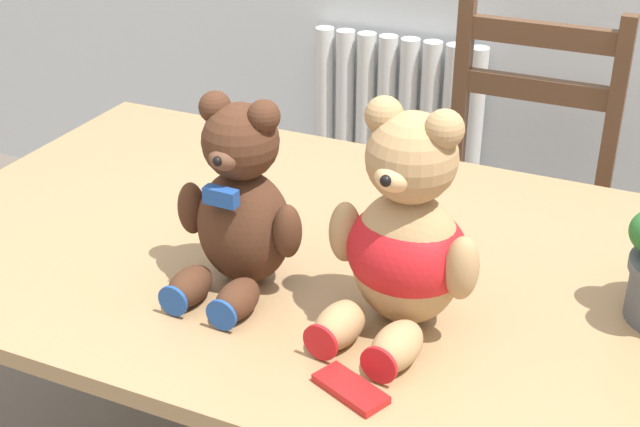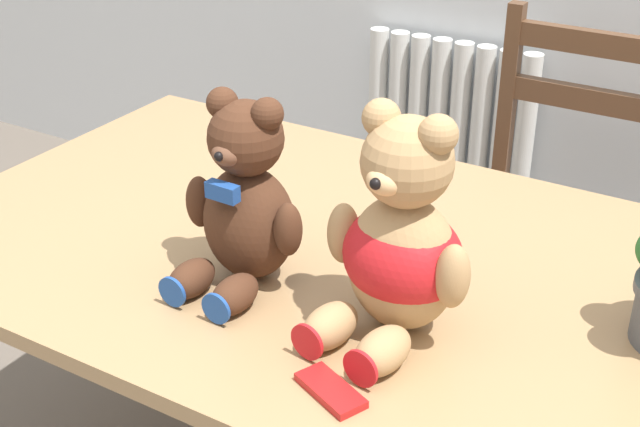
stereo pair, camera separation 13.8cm
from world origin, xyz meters
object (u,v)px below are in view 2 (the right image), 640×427
(teddy_bear_left, at_px, (244,203))
(chocolate_bar, at_px, (331,390))
(wooden_chair_behind, at_px, (554,212))
(teddy_bear_right, at_px, (400,245))

(teddy_bear_left, height_order, chocolate_bar, teddy_bear_left)
(wooden_chair_behind, distance_m, teddy_bear_right, 1.07)
(teddy_bear_right, relative_size, chocolate_bar, 3.25)
(teddy_bear_left, bearing_deg, teddy_bear_right, -177.90)
(teddy_bear_right, bearing_deg, chocolate_bar, 97.64)
(wooden_chair_behind, relative_size, teddy_bear_right, 2.65)
(wooden_chair_behind, bearing_deg, chocolate_bar, 91.58)
(teddy_bear_right, bearing_deg, wooden_chair_behind, -79.32)
(wooden_chair_behind, xyz_separation_m, teddy_bear_right, (0.04, -0.99, 0.40))
(wooden_chair_behind, xyz_separation_m, teddy_bear_left, (-0.24, -0.99, 0.40))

